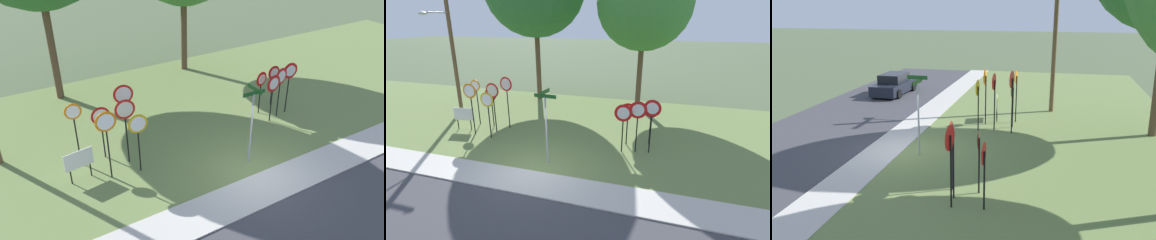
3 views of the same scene
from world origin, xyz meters
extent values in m
plane|color=#4C5B3D|center=(0.00, 0.00, 0.00)|extent=(160.00, 160.00, 0.00)
cube|color=#3D3D42|center=(0.00, -4.80, 0.01)|extent=(44.00, 6.40, 0.01)
cube|color=#BCB7AD|center=(0.00, -0.80, 0.03)|extent=(44.00, 1.60, 0.06)
cube|color=olive|center=(0.00, 6.00, 0.02)|extent=(44.00, 12.00, 0.04)
cylinder|color=black|center=(-4.70, 2.64, 1.26)|extent=(0.06, 0.06, 2.45)
cylinder|color=orange|center=(-4.70, 2.60, 2.43)|extent=(0.77, 0.04, 0.77)
cylinder|color=white|center=(-4.70, 2.58, 2.43)|extent=(0.60, 0.02, 0.60)
cylinder|color=black|center=(-3.60, 2.47, 1.10)|extent=(0.06, 0.06, 2.12)
cylinder|color=gold|center=(-3.60, 2.43, 2.10)|extent=(0.74, 0.05, 0.74)
cylinder|color=white|center=(-3.60, 2.42, 2.10)|extent=(0.58, 0.03, 0.58)
cylinder|color=black|center=(-3.75, 3.23, 1.24)|extent=(0.06, 0.06, 2.41)
cylinder|color=red|center=(-3.75, 3.19, 2.39)|extent=(0.78, 0.09, 0.78)
cylinder|color=white|center=(-3.75, 3.17, 2.39)|extent=(0.61, 0.06, 0.61)
cylinder|color=black|center=(-3.44, 4.08, 1.33)|extent=(0.06, 0.06, 2.59)
cylinder|color=red|center=(-3.44, 4.04, 2.57)|extent=(0.78, 0.15, 0.79)
cylinder|color=white|center=(-3.44, 4.02, 2.57)|extent=(0.61, 0.10, 0.61)
cylinder|color=black|center=(-5.41, 4.08, 1.23)|extent=(0.06, 0.06, 2.37)
cylinder|color=orange|center=(-5.41, 4.04, 2.36)|extent=(0.63, 0.08, 0.63)
cylinder|color=white|center=(-5.41, 4.02, 2.36)|extent=(0.49, 0.05, 0.49)
cylinder|color=black|center=(-4.44, 4.02, 1.01)|extent=(0.06, 0.06, 1.94)
cylinder|color=red|center=(-4.44, 3.98, 1.93)|extent=(0.75, 0.08, 0.75)
cylinder|color=white|center=(-4.44, 3.96, 1.93)|extent=(0.58, 0.05, 0.58)
cylinder|color=black|center=(3.76, 3.08, 1.10)|extent=(0.06, 0.06, 2.12)
cone|color=red|center=(3.76, 3.04, 2.08)|extent=(0.79, 0.15, 0.80)
cone|color=silver|center=(3.76, 3.02, 2.08)|extent=(0.54, 0.10, 0.54)
cylinder|color=black|center=(3.23, 3.78, 0.96)|extent=(0.06, 0.06, 1.84)
cone|color=red|center=(3.23, 3.74, 1.81)|extent=(0.69, 0.13, 0.70)
cone|color=white|center=(3.23, 3.72, 1.81)|extent=(0.47, 0.08, 0.47)
cylinder|color=black|center=(3.15, 2.88, 1.03)|extent=(0.06, 0.06, 1.98)
cone|color=red|center=(3.15, 2.84, 1.94)|extent=(0.80, 0.09, 0.80)
cone|color=silver|center=(3.15, 2.82, 1.94)|extent=(0.55, 0.06, 0.55)
cylinder|color=black|center=(4.30, 4.13, 0.94)|extent=(0.06, 0.06, 1.81)
cone|color=red|center=(4.30, 4.09, 1.78)|extent=(0.68, 0.07, 0.68)
cone|color=white|center=(4.30, 4.07, 1.78)|extent=(0.46, 0.04, 0.46)
cylinder|color=black|center=(4.37, 3.16, 1.16)|extent=(0.06, 0.06, 2.24)
cone|color=red|center=(4.37, 3.12, 2.20)|extent=(0.77, 0.13, 0.77)
cone|color=silver|center=(4.37, 3.10, 2.20)|extent=(0.52, 0.09, 0.52)
cylinder|color=#9EA0A8|center=(0.30, 0.83, 1.48)|extent=(0.07, 0.07, 2.89)
cylinder|color=#9EA0A8|center=(0.30, 0.83, 2.94)|extent=(0.09, 0.09, 0.03)
cube|color=#19511E|center=(0.30, 0.83, 3.00)|extent=(0.96, 0.06, 0.15)
cube|color=#19511E|center=(0.30, 0.83, 3.17)|extent=(0.06, 0.82, 0.15)
cylinder|color=brown|center=(-8.12, 5.81, 4.35)|extent=(0.24, 0.24, 8.62)
cylinder|color=black|center=(-6.08, 3.02, 0.32)|extent=(0.05, 0.05, 0.55)
cylinder|color=black|center=(-5.31, 3.13, 0.32)|extent=(0.05, 0.05, 0.55)
cube|color=white|center=(-5.69, 3.08, 0.94)|extent=(1.09, 0.19, 0.70)
cube|color=black|center=(-10.80, -4.60, 0.50)|extent=(4.28, 1.82, 0.68)
cube|color=black|center=(-10.80, -4.60, 1.12)|extent=(2.16, 1.51, 0.56)
cylinder|color=black|center=(-9.47, -3.78, 0.31)|extent=(0.61, 0.20, 0.60)
cylinder|color=black|center=(-9.52, -5.50, 0.31)|extent=(0.61, 0.20, 0.60)
cylinder|color=black|center=(-12.09, -3.71, 0.31)|extent=(0.61, 0.20, 0.60)
cylinder|color=black|center=(-12.14, -5.42, 0.31)|extent=(0.61, 0.20, 0.60)
camera|label=1|loc=(-8.22, -8.93, 9.09)|focal=36.84mm
camera|label=2|loc=(4.83, -9.16, 5.87)|focal=26.53mm
camera|label=3|loc=(15.42, 5.98, 5.87)|focal=39.47mm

